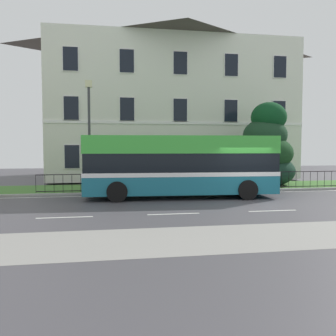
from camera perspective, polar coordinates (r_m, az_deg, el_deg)
ground_plane at (r=17.23m, az=12.58°, el=-5.22°), size 60.00×56.00×0.18m
georgian_townhouse at (r=30.56m, az=-0.11°, el=11.04°), size 18.61×11.06×12.82m
iron_verge_railing at (r=20.15m, az=4.76°, el=-2.05°), size 17.37×0.04×0.97m
evergreen_tree at (r=23.58m, az=15.36°, el=2.53°), size 3.68×3.69×5.37m
single_decker_bus at (r=17.92m, az=1.95°, el=0.45°), size 9.53×3.11×3.07m
street_lamp_post at (r=20.10m, az=-12.41°, el=6.34°), size 0.36×0.24×5.99m
litter_bin at (r=21.20m, az=5.57°, el=-1.59°), size 0.55×0.55×1.13m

